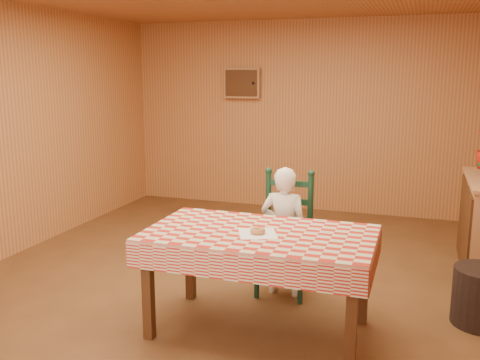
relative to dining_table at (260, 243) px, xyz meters
name	(u,v)px	position (x,y,z in m)	size (l,w,h in m)	color
ground	(233,287)	(-0.46, 0.70, -0.69)	(6.00, 6.00, 0.00)	brown
cabin_walls	(251,81)	(-0.46, 1.23, 1.14)	(5.10, 6.05, 2.65)	#C17C45
dining_table	(260,243)	(0.00, 0.00, 0.00)	(1.66, 0.96, 0.77)	#4A2913
ladder_chair	(285,236)	(0.00, 0.79, -0.18)	(0.44, 0.40, 1.08)	#10301E
seated_child	(284,231)	(0.00, 0.73, -0.13)	(0.41, 0.27, 1.12)	white
napkin	(258,234)	(0.00, -0.05, 0.08)	(0.26, 0.26, 0.00)	white
donut	(258,231)	(0.00, -0.05, 0.10)	(0.11, 0.11, 0.04)	#B57441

